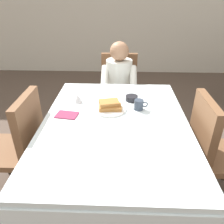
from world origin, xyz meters
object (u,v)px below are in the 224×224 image
dining_table_main (115,131)px  fork_left_of_plate (86,110)px  breakfast_stack (110,105)px  syrup_pitcher (78,98)px  chair_diner (119,87)px  chair_right_side (212,146)px  cup_coffee (139,105)px  knife_right_of_plate (133,111)px  spoon_near_edge (112,134)px  plate_breakfast (110,109)px  bowl_butter (132,98)px  chair_left_side (20,142)px  diner_person (119,81)px

dining_table_main → fork_left_of_plate: (-0.24, 0.17, 0.09)m
breakfast_stack → syrup_pitcher: 0.31m
chair_diner → chair_right_side: bearing=122.8°
breakfast_stack → cup_coffee: bearing=5.1°
knife_right_of_plate → spoon_near_edge: (-0.16, -0.33, 0.00)m
plate_breakfast → cup_coffee: cup_coffee is taller
bowl_butter → fork_left_of_plate: bearing=-152.2°
breakfast_stack → syrup_pitcher: size_ratio=2.44×
bowl_butter → syrup_pitcher: syrup_pitcher is taller
plate_breakfast → knife_right_of_plate: (0.19, -0.02, -0.01)m
dining_table_main → spoon_near_edge: bearing=-95.8°
chair_left_side → bowl_butter: size_ratio=8.45×
chair_left_side → plate_breakfast: (0.72, 0.19, 0.22)m
chair_left_side → fork_left_of_plate: size_ratio=5.17×
dining_table_main → chair_diner: 1.18m
chair_right_side → chair_diner: bearing=-147.2°
plate_breakfast → breakfast_stack: (0.00, -0.01, 0.04)m
dining_table_main → chair_diner: chair_diner is taller
dining_table_main → breakfast_stack: bearing=105.5°
cup_coffee → diner_person: bearing=102.1°
plate_breakfast → syrup_pitcher: syrup_pitcher is taller
breakfast_stack → bowl_butter: (0.19, 0.19, -0.02)m
fork_left_of_plate → bowl_butter: bearing=-67.7°
chair_left_side → cup_coffee: size_ratio=8.23×
chair_diner → plate_breakfast: chair_diner is taller
diner_person → chair_right_side: diner_person is taller
chair_right_side → knife_right_of_plate: chair_right_side is taller
dining_table_main → syrup_pitcher: 0.47m
diner_person → breakfast_stack: size_ratio=5.75×
chair_diner → knife_right_of_plate: 1.03m
plate_breakfast → diner_person: bearing=85.2°
dining_table_main → plate_breakfast: (-0.05, 0.19, 0.10)m
bowl_butter → syrup_pitcher: 0.48m
cup_coffee → knife_right_of_plate: bearing=-147.5°
breakfast_stack → fork_left_of_plate: (-0.19, -0.01, -0.04)m
cup_coffee → spoon_near_edge: cup_coffee is taller
knife_right_of_plate → chair_diner: bearing=9.9°
fork_left_of_plate → cup_coffee: bearing=-91.0°
spoon_near_edge → cup_coffee: bearing=47.5°
chair_left_side → bowl_butter: bearing=-68.0°
plate_breakfast → breakfast_stack: bearing=-77.9°
bowl_butter → cup_coffee: bearing=-72.1°
bowl_butter → knife_right_of_plate: bowl_butter is taller
dining_table_main → plate_breakfast: plate_breakfast is taller
plate_breakfast → chair_left_side: bearing=-165.4°
dining_table_main → knife_right_of_plate: size_ratio=7.62×
diner_person → plate_breakfast: bearing=85.2°
diner_person → knife_right_of_plate: size_ratio=5.60×
chair_right_side → knife_right_of_plate: size_ratio=4.65×
plate_breakfast → bowl_butter: size_ratio=2.55×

